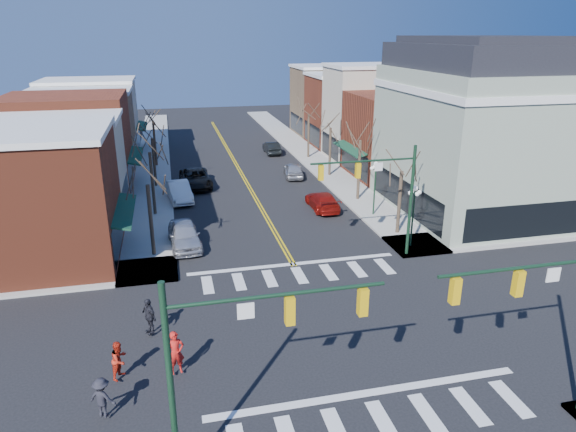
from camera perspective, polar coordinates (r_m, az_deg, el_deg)
ground at (r=25.33m, az=4.85°, el=-12.66°), size 160.00×160.00×0.00m
sidewalk_left at (r=42.50m, az=-14.98°, el=0.58°), size 3.50×70.00×0.15m
sidewalk_right at (r=45.25m, az=7.70°, el=2.25°), size 3.50×70.00×0.15m
bldg_left_brick_a at (r=34.50m, az=-27.03°, el=1.48°), size 10.00×8.50×8.00m
bldg_left_stucco_a at (r=41.85m, az=-24.71°, el=4.39°), size 10.00×7.00×7.50m
bldg_left_brick_b at (r=49.42m, az=-23.14°, el=7.34°), size 10.00×9.00×8.50m
bldg_left_tan at (r=57.49m, az=-21.84°, el=8.70°), size 10.00×7.50×7.80m
bldg_left_stucco_b at (r=65.03m, az=-20.96°, el=10.13°), size 10.00×8.00×8.20m
bldg_right_brick_a at (r=52.05m, az=12.71°, el=8.71°), size 10.00×8.50×8.00m
bldg_right_stucco at (r=58.86m, az=9.53°, el=11.15°), size 10.00×7.00×10.00m
bldg_right_brick_b at (r=65.89m, az=6.98°, el=11.50°), size 10.00×8.00×8.50m
bldg_right_tan at (r=73.35m, az=4.83°, el=12.61°), size 10.00×8.00×9.00m
victorian_corner at (r=42.46m, az=20.76°, el=9.16°), size 12.25×14.25×13.30m
traffic_mast_near_left at (r=15.67m, az=-6.15°, el=-14.72°), size 6.60×0.28×7.20m
traffic_mast_near_right at (r=19.95m, az=27.75°, el=-9.02°), size 6.60×0.28×7.20m
traffic_mast_far_right at (r=31.59m, az=10.61°, el=3.17°), size 6.60×0.28×7.20m
lamppost_corner at (r=34.16m, az=13.79°, el=1.12°), size 0.36×0.36×4.33m
lamppost_midblock at (r=39.79m, az=9.66°, el=4.05°), size 0.36×0.36×4.33m
tree_left_a at (r=33.23m, az=-14.98°, el=-0.58°), size 0.24×0.24×4.76m
tree_left_b at (r=40.81m, az=-14.81°, el=3.41°), size 0.24×0.24×5.04m
tree_left_c at (r=48.61m, az=-14.65°, el=5.71°), size 0.24×0.24×4.55m
tree_left_d at (r=56.39m, az=-14.57°, el=7.78°), size 0.24×0.24×4.90m
tree_right_a at (r=36.57m, az=12.27°, el=1.40°), size 0.24×0.24×4.62m
tree_right_b at (r=43.54m, az=7.88°, el=4.99°), size 0.24×0.24×5.18m
tree_right_c at (r=50.91m, az=4.68°, el=7.06°), size 0.24×0.24×4.83m
tree_right_d at (r=58.40m, az=2.29°, el=8.82°), size 0.24×0.24×4.97m
car_left_near at (r=34.80m, az=-11.45°, el=-2.09°), size 2.30×4.99×1.66m
car_left_mid at (r=44.51m, az=-11.99°, el=2.68°), size 2.29×5.07×1.61m
car_left_far at (r=48.30m, az=-10.24°, el=4.14°), size 2.92×5.87×1.60m
car_right_near at (r=41.54m, az=3.85°, el=1.69°), size 1.96×4.80×1.39m
car_right_mid at (r=50.78m, az=0.58°, el=5.14°), size 2.26×4.49×1.47m
car_right_far at (r=60.99m, az=-1.83°, el=7.60°), size 1.49×4.29×1.41m
pedestrian_red_a at (r=22.33m, az=-12.36°, el=-14.62°), size 0.79×0.61×1.92m
pedestrian_red_b at (r=22.75m, az=-18.22°, el=-14.92°), size 0.95×1.01×1.65m
pedestrian_dark_a at (r=25.26m, az=-15.19°, el=-10.68°), size 0.94×1.12×1.79m
pedestrian_dark_b at (r=21.01m, az=-19.94°, el=-18.45°), size 1.20×1.01×1.61m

